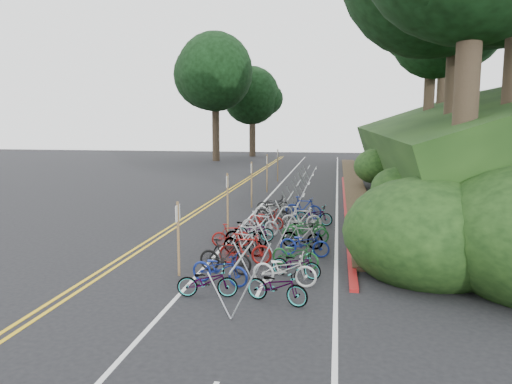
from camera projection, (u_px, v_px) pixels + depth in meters
ground at (178, 263)px, 16.55m from camera, size 120.00×120.00×0.00m
road_markings at (249, 210)px, 26.31m from camera, size 7.47×80.00×0.01m
red_curb at (346, 206)px, 27.35m from camera, size 0.25×28.00×0.10m
embankment at (458, 153)px, 32.72m from camera, size 14.30×48.14×9.11m
bike_rack_front at (242, 266)px, 13.19m from camera, size 1.14×3.20×1.17m
bike_racks_rest at (299, 188)px, 28.65m from camera, size 1.14×23.00×1.17m
signpost_near at (178, 233)px, 15.02m from camera, size 0.08×0.40×2.29m
signposts_rest at (260, 176)px, 29.93m from camera, size 0.08×18.40×2.50m
bike_front at (231, 235)px, 18.68m from camera, size 0.71×1.52×0.88m
bike_valet at (276, 234)px, 18.74m from camera, size 3.36×14.55×1.08m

